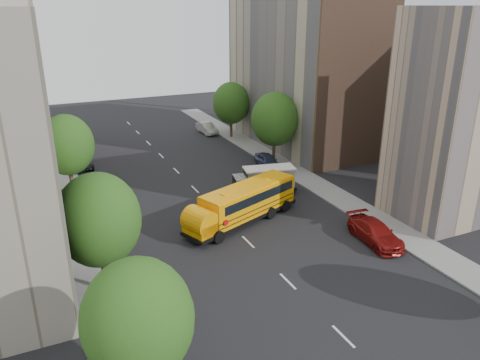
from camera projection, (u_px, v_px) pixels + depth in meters
ground at (237, 231)px, 37.53m from camera, size 120.00×120.00×0.00m
sidewalk_left at (80, 232)px, 37.22m from camera, size 3.00×80.00×0.12m
sidewalk_right at (322, 188)px, 46.28m from camera, size 3.00×80.00×0.12m
lane_markings at (195, 189)px, 46.01m from camera, size 0.15×64.00×0.01m
building_right_near at (462, 117)px, 37.81m from camera, size 10.00×7.00×17.00m
building_right_far at (301, 73)px, 58.42m from camera, size 10.00×22.00×18.00m
building_right_sidewall at (357, 86)px, 49.08m from camera, size 10.10×0.30×18.00m
street_tree_0 at (138, 320)px, 19.68m from camera, size 4.80×4.80×7.41m
street_tree_1 at (98, 220)px, 28.05m from camera, size 5.12×5.12×7.90m
street_tree_2 at (67, 145)px, 43.37m from camera, size 4.99×4.99×7.71m
street_tree_4 at (275, 119)px, 51.95m from camera, size 5.25×5.25×8.10m
street_tree_5 at (231, 103)px, 62.26m from camera, size 4.86×4.86×7.51m
school_bus at (241, 203)px, 38.42m from camera, size 11.38×6.45×3.17m
safari_truck at (265, 180)px, 44.65m from camera, size 6.31×3.36×2.57m
parked_car_0 at (147, 314)px, 26.29m from camera, size 1.94×4.45×1.49m
parked_car_1 at (103, 197)px, 42.37m from camera, size 1.80×4.21×1.35m
parked_car_2 at (77, 161)px, 51.90m from camera, size 2.91×5.89×1.61m
parked_car_3 at (375, 233)px, 35.58m from camera, size 2.71×5.65×1.59m
parked_car_4 at (267, 161)px, 51.99m from camera, size 2.14×4.56×1.51m
parked_car_5 at (207, 128)px, 65.74m from camera, size 1.88×4.71×1.52m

